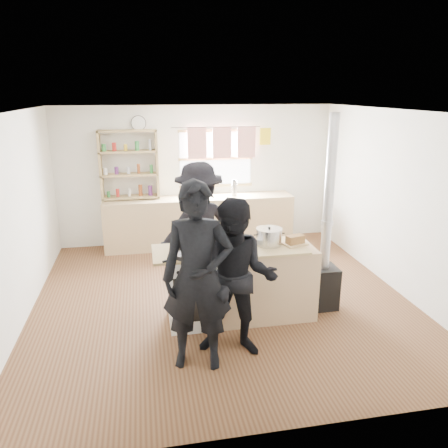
{
  "coord_description": "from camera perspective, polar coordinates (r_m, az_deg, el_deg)",
  "views": [
    {
      "loc": [
        -0.98,
        -5.36,
        2.74
      ],
      "look_at": [
        0.01,
        -0.1,
        1.1
      ],
      "focal_mm": 35.0,
      "sensor_mm": 36.0,
      "label": 1
    }
  ],
  "objects": [
    {
      "name": "cooking_island",
      "position": [
        5.44,
        2.25,
        -7.7
      ],
      "size": [
        1.97,
        0.64,
        0.93
      ],
      "color": "white",
      "rests_on": "ground"
    },
    {
      "name": "flue_heater",
      "position": [
        5.77,
        12.97,
        -4.75
      ],
      "size": [
        0.35,
        0.35,
        2.5
      ],
      "color": "black",
      "rests_on": "ground"
    },
    {
      "name": "back_counter",
      "position": [
        7.98,
        -3.2,
        0.34
      ],
      "size": [
        3.4,
        0.55,
        0.9
      ],
      "primitive_type": "cube",
      "color": "tan",
      "rests_on": "ground"
    },
    {
      "name": "person_near_left",
      "position": [
        4.35,
        -3.47,
        -6.98
      ],
      "size": [
        0.79,
        0.6,
        1.94
      ],
      "primitive_type": "imported",
      "rotation": [
        0.0,
        0.0,
        -0.21
      ],
      "color": "black",
      "rests_on": "ground"
    },
    {
      "name": "person_near_right",
      "position": [
        4.58,
        1.79,
        -7.23
      ],
      "size": [
        1.0,
        0.88,
        1.72
      ],
      "primitive_type": "imported",
      "rotation": [
        0.0,
        0.0,
        -0.31
      ],
      "color": "black",
      "rests_on": "ground"
    },
    {
      "name": "thermos",
      "position": [
        7.93,
        1.35,
        4.68
      ],
      "size": [
        0.1,
        0.1,
        0.28
      ],
      "primitive_type": "cylinder",
      "color": "silver",
      "rests_on": "back_counter"
    },
    {
      "name": "bread_board",
      "position": [
        5.41,
        9.28,
        -2.18
      ],
      "size": [
        0.33,
        0.27,
        0.12
      ],
      "color": "tan",
      "rests_on": "cooking_island"
    },
    {
      "name": "shelving_unit",
      "position": [
        7.8,
        -12.3,
        7.61
      ],
      "size": [
        1.0,
        0.28,
        1.2
      ],
      "color": "tan",
      "rests_on": "back_counter"
    },
    {
      "name": "ground",
      "position": [
        6.1,
        -0.32,
        -9.7
      ],
      "size": [
        5.0,
        5.0,
        0.01
      ],
      "primitive_type": "cube",
      "color": "brown",
      "rests_on": "ground"
    },
    {
      "name": "skillet_greens",
      "position": [
        4.97,
        -4.99,
        -4.07
      ],
      "size": [
        0.35,
        0.35,
        0.05
      ],
      "color": "black",
      "rests_on": "cooking_island"
    },
    {
      "name": "stockpot_counter",
      "position": [
        5.34,
        5.9,
        -1.66
      ],
      "size": [
        0.32,
        0.32,
        0.23
      ],
      "color": "silver",
      "rests_on": "cooking_island"
    },
    {
      "name": "roast_tray",
      "position": [
        5.26,
        1.8,
        -2.68
      ],
      "size": [
        0.43,
        0.36,
        0.06
      ],
      "color": "silver",
      "rests_on": "cooking_island"
    },
    {
      "name": "stockpot_stove",
      "position": [
        5.24,
        -2.12,
        -2.29
      ],
      "size": [
        0.21,
        0.21,
        0.17
      ],
      "color": "#B5B5B8",
      "rests_on": "cooking_island"
    },
    {
      "name": "person_far",
      "position": [
        6.05,
        -3.25,
        -0.53
      ],
      "size": [
        1.33,
        0.98,
        1.83
      ],
      "primitive_type": "imported",
      "rotation": [
        0.0,
        0.0,
        3.42
      ],
      "color": "black",
      "rests_on": "ground"
    }
  ]
}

